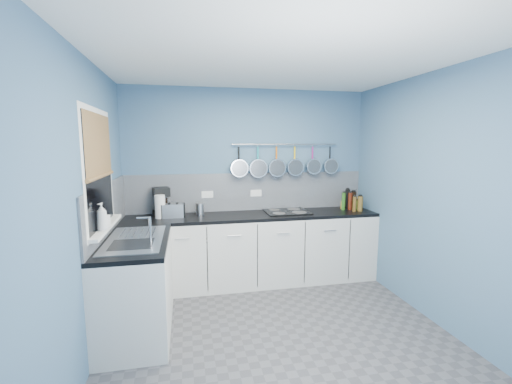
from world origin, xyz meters
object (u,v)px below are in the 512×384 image
object	(u,v)px
soap_bottle_a	(102,217)
toaster	(173,211)
canister	(200,209)
soap_bottle_b	(104,219)
paper_towel	(160,207)
hob	(287,212)
coffee_maker	(161,202)

from	to	relation	value
soap_bottle_a	toaster	bearing A→B (deg)	63.69
canister	soap_bottle_b	bearing A→B (deg)	-127.63
soap_bottle_a	paper_towel	xyz separation A→B (m)	(0.40, 1.10, -0.13)
paper_towel	hob	xyz separation A→B (m)	(1.60, 0.04, -0.13)
toaster	coffee_maker	bearing A→B (deg)	140.42
soap_bottle_b	coffee_maker	size ratio (longest dim) A/B	0.49
soap_bottle_a	coffee_maker	size ratio (longest dim) A/B	0.68
coffee_maker	toaster	distance (m)	0.21
hob	soap_bottle_b	bearing A→B (deg)	-151.73
soap_bottle_a	soap_bottle_b	bearing A→B (deg)	90.00
toaster	hob	bearing A→B (deg)	0.46
soap_bottle_b	hob	xyz separation A→B (m)	(1.99, 1.07, -0.23)
paper_towel	toaster	size ratio (longest dim) A/B	1.08
toaster	soap_bottle_a	bearing A→B (deg)	-117.06
soap_bottle_a	hob	distance (m)	2.31
soap_bottle_a	hob	bearing A→B (deg)	29.88
soap_bottle_a	coffee_maker	world-z (taller)	soap_bottle_a
paper_towel	coffee_maker	world-z (taller)	coffee_maker
coffee_maker	toaster	bearing A→B (deg)	-53.59
coffee_maker	hob	bearing A→B (deg)	-17.87
paper_towel	coffee_maker	xyz separation A→B (m)	(0.01, 0.13, 0.04)
coffee_maker	hob	size ratio (longest dim) A/B	0.63
paper_towel	coffee_maker	size ratio (longest dim) A/B	0.79
paper_towel	canister	world-z (taller)	paper_towel
hob	soap_bottle_a	bearing A→B (deg)	-150.12
canister	hob	world-z (taller)	canister
soap_bottle_b	coffee_maker	xyz separation A→B (m)	(0.41, 1.16, -0.06)
paper_towel	toaster	xyz separation A→B (m)	(0.15, 0.01, -0.06)
hob	coffee_maker	bearing A→B (deg)	176.89
soap_bottle_a	paper_towel	bearing A→B (deg)	70.18
paper_towel	soap_bottle_b	bearing A→B (deg)	-111.11
soap_bottle_a	coffee_maker	distance (m)	1.30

